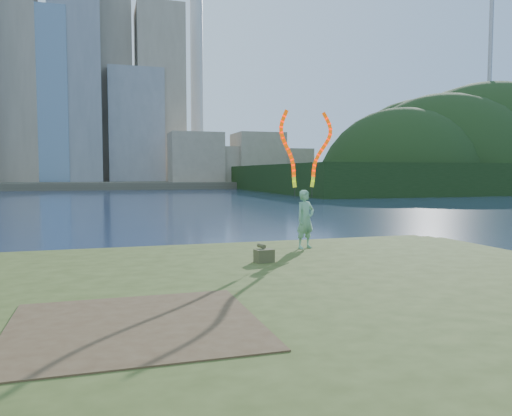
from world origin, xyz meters
name	(u,v)px	position (x,y,z in m)	size (l,w,h in m)	color
ground	(236,309)	(0.00, 0.00, 0.00)	(320.00, 320.00, 0.00)	#1A2842
grassy_knoll	(272,325)	(0.00, -2.30, 0.34)	(20.00, 18.00, 0.80)	#364418
dirt_patch	(135,325)	(-2.20, -3.20, 0.81)	(3.20, 3.00, 0.02)	#47331E
far_shore	(116,184)	(0.00, 95.00, 0.60)	(320.00, 40.00, 1.20)	#494436
observation_tower	(196,9)	(18.00, 102.00, 39.11)	(10.00, 10.00, 58.00)	silver
wooded_hill	(484,189)	(59.57, 59.96, 0.16)	(78.00, 50.00, 63.00)	black
woman_with_ribbons	(305,194)	(2.53, 2.41, 2.23)	(1.90, 0.74, 3.94)	#166D34
canvas_bag	(264,255)	(0.85, 0.73, 0.96)	(0.45, 0.50, 0.39)	#464327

